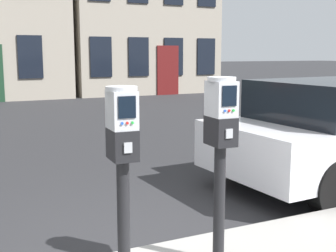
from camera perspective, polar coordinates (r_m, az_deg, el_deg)
parking_meter_near_kerb at (r=3.07m, az=-5.85°, el=-3.15°), size 0.23×0.26×1.42m
parking_meter_twin_adjacent at (r=3.40m, az=6.74°, el=-1.40°), size 0.23×0.26×1.46m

